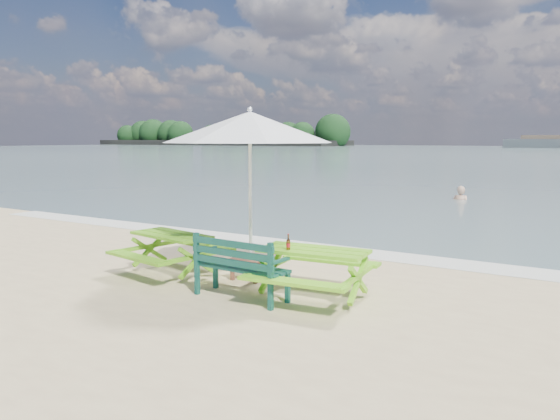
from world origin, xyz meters
The scene contains 9 objects.
foam_strip centered at (0.00, 4.60, 0.01)m, with size 22.00×0.90×0.01m, color silver.
island_headland centered at (-110.00, 140.00, 3.26)m, with size 90.00×22.00×7.60m.
picnic_table_left centered at (-1.60, 1.28, 0.34)m, with size 1.74×1.87×0.71m.
picnic_table_right centered at (1.15, 1.27, 0.36)m, with size 1.72×1.87×0.74m.
park_bench centered at (0.25, 0.75, 0.28)m, with size 1.48×0.57×0.89m.
side_table centered at (-0.28, 1.74, 0.19)m, with size 0.59×0.59×0.36m.
patio_umbrella centered at (-0.28, 1.74, 2.50)m, with size 2.93×2.93×2.75m.
beer_bottle centered at (0.87, 1.04, 0.81)m, with size 0.06×0.06×0.23m.
swimmer centered at (-0.21, 15.67, -0.37)m, with size 0.67×0.45×1.79m.
Camera 1 is at (4.80, -5.53, 2.33)m, focal length 35.00 mm.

